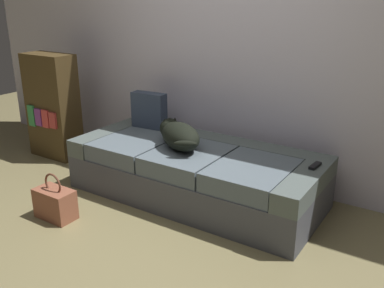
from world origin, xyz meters
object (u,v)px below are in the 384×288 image
at_px(tv_remote, 315,166).
at_px(throw_pillow, 149,110).
at_px(couch, 195,173).
at_px(bookshelf, 53,106).
at_px(dog_dark, 178,135).
at_px(handbag, 55,203).

distance_m(tv_remote, throw_pillow, 1.68).
bearing_deg(throw_pillow, couch, -20.25).
relative_size(tv_remote, bookshelf, 0.14).
relative_size(dog_dark, handbag, 1.58).
distance_m(couch, throw_pillow, 0.84).
distance_m(dog_dark, throw_pillow, 0.65).
distance_m(dog_dark, bookshelf, 1.69).
bearing_deg(handbag, tv_remote, 31.84).
xyz_separation_m(couch, tv_remote, (0.98, 0.14, 0.24)).
height_order(couch, handbag, couch).
height_order(tv_remote, handbag, tv_remote).
height_order(dog_dark, tv_remote, dog_dark).
bearing_deg(handbag, throw_pillow, 88.69).
height_order(handbag, bookshelf, bookshelf).
xyz_separation_m(dog_dark, bookshelf, (-1.68, 0.09, -0.01)).
bearing_deg(bookshelf, tv_remote, 2.20).
bearing_deg(couch, dog_dark, -154.20).
bearing_deg(bookshelf, couch, -0.93).
xyz_separation_m(tv_remote, handbag, (-1.69, -1.05, -0.33)).
bearing_deg(bookshelf, handbag, -40.74).
distance_m(throw_pillow, bookshelf, 1.15).
bearing_deg(dog_dark, bookshelf, 176.89).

